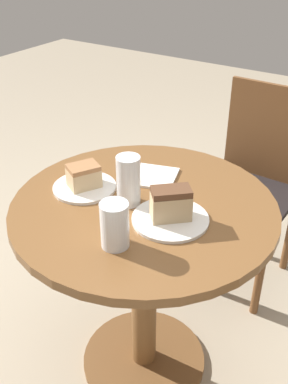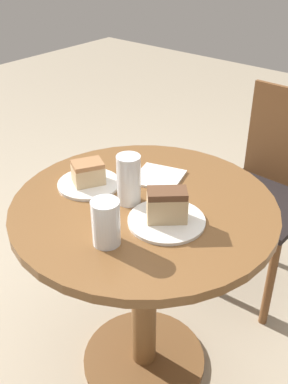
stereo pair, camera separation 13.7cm
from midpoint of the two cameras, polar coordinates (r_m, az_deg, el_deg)
name	(u,v)px [view 2 (the right image)]	position (r m, az deg, el deg)	size (l,w,h in m)	color
ground_plane	(144,360)	(1.90, 2.20, -20.65)	(8.00, 8.00, 0.00)	tan
table	(144,254)	(1.51, 2.62, -8.02)	(0.83, 0.83, 0.74)	brown
chair	(268,191)	(2.05, 17.38, 0.09)	(0.42, 0.42, 0.90)	brown
plate_near	(89,184)	(1.48, -4.40, 0.98)	(0.21, 0.21, 0.01)	silver
plate_far	(166,221)	(1.31, 5.88, -3.74)	(0.23, 0.23, 0.01)	silver
cake_slice_near	(88,172)	(1.46, -4.47, 2.42)	(0.11, 0.12, 0.08)	tan
cake_slice_far	(167,205)	(1.28, 6.01, -1.78)	(0.13, 0.12, 0.10)	tan
glass_lemonade	(106,225)	(1.19, -1.58, -4.34)	(0.08, 0.08, 0.13)	beige
glass_water	(129,182)	(1.36, 0.93, 1.17)	(0.07, 0.07, 0.16)	silver
napkin_stack	(159,177)	(1.52, 4.46, 1.83)	(0.19, 0.19, 0.01)	silver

